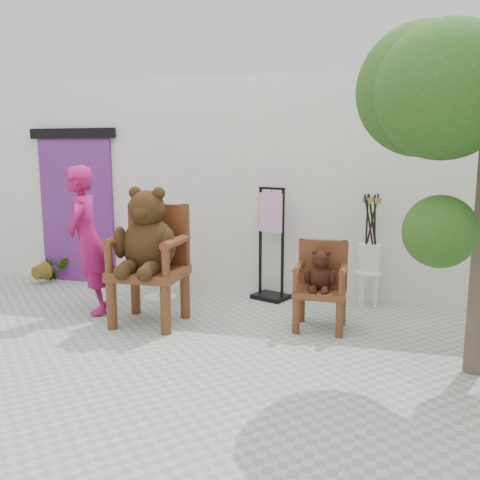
{
  "coord_description": "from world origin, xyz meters",
  "views": [
    {
      "loc": [
        1.37,
        -4.22,
        1.92
      ],
      "look_at": [
        -0.13,
        1.44,
        0.95
      ],
      "focal_mm": 38.0,
      "sensor_mm": 36.0,
      "label": 1
    }
  ],
  "objects_px": {
    "chair_small": "(321,279)",
    "cafe_table": "(159,267)",
    "chair_big": "(149,246)",
    "display_stand": "(271,257)",
    "tree": "(465,96)",
    "person": "(89,241)",
    "stool_bucket": "(370,257)"
  },
  "relations": [
    {
      "from": "cafe_table",
      "to": "chair_big",
      "type": "bearing_deg",
      "value": -71.91
    },
    {
      "from": "chair_big",
      "to": "display_stand",
      "type": "height_order",
      "value": "chair_big"
    },
    {
      "from": "cafe_table",
      "to": "stool_bucket",
      "type": "relative_size",
      "value": 0.49
    },
    {
      "from": "chair_small",
      "to": "display_stand",
      "type": "height_order",
      "value": "display_stand"
    },
    {
      "from": "chair_big",
      "to": "display_stand",
      "type": "relative_size",
      "value": 1.05
    },
    {
      "from": "chair_big",
      "to": "display_stand",
      "type": "bearing_deg",
      "value": 49.14
    },
    {
      "from": "chair_small",
      "to": "display_stand",
      "type": "distance_m",
      "value": 1.28
    },
    {
      "from": "chair_big",
      "to": "chair_small",
      "type": "relative_size",
      "value": 1.62
    },
    {
      "from": "display_stand",
      "to": "stool_bucket",
      "type": "xyz_separation_m",
      "value": [
        1.28,
        0.0,
        0.06
      ]
    },
    {
      "from": "tree",
      "to": "display_stand",
      "type": "bearing_deg",
      "value": 136.01
    },
    {
      "from": "person",
      "to": "tree",
      "type": "distance_m",
      "value": 4.37
    },
    {
      "from": "stool_bucket",
      "to": "tree",
      "type": "height_order",
      "value": "tree"
    },
    {
      "from": "cafe_table",
      "to": "display_stand",
      "type": "xyz_separation_m",
      "value": [
        1.47,
        0.37,
        0.14
      ]
    },
    {
      "from": "tree",
      "to": "chair_big",
      "type": "bearing_deg",
      "value": 169.32
    },
    {
      "from": "person",
      "to": "tree",
      "type": "height_order",
      "value": "tree"
    },
    {
      "from": "person",
      "to": "display_stand",
      "type": "height_order",
      "value": "person"
    },
    {
      "from": "chair_big",
      "to": "tree",
      "type": "relative_size",
      "value": 0.49
    },
    {
      "from": "chair_big",
      "to": "person",
      "type": "relative_size",
      "value": 0.88
    },
    {
      "from": "person",
      "to": "tree",
      "type": "xyz_separation_m",
      "value": [
        4.03,
        -0.77,
        1.5
      ]
    },
    {
      "from": "cafe_table",
      "to": "stool_bucket",
      "type": "bearing_deg",
      "value": 7.69
    },
    {
      "from": "chair_big",
      "to": "cafe_table",
      "type": "distance_m",
      "value": 1.12
    },
    {
      "from": "chair_big",
      "to": "cafe_table",
      "type": "height_order",
      "value": "chair_big"
    },
    {
      "from": "display_stand",
      "to": "tree",
      "type": "distance_m",
      "value": 3.32
    },
    {
      "from": "chair_big",
      "to": "chair_small",
      "type": "height_order",
      "value": "chair_big"
    },
    {
      "from": "chair_small",
      "to": "tree",
      "type": "relative_size",
      "value": 0.3
    },
    {
      "from": "chair_small",
      "to": "cafe_table",
      "type": "relative_size",
      "value": 1.39
    },
    {
      "from": "tree",
      "to": "cafe_table",
      "type": "bearing_deg",
      "value": 155.79
    },
    {
      "from": "chair_small",
      "to": "person",
      "type": "height_order",
      "value": "person"
    },
    {
      "from": "cafe_table",
      "to": "stool_bucket",
      "type": "height_order",
      "value": "stool_bucket"
    },
    {
      "from": "display_stand",
      "to": "chair_big",
      "type": "bearing_deg",
      "value": -107.95
    },
    {
      "from": "display_stand",
      "to": "tree",
      "type": "relative_size",
      "value": 0.47
    },
    {
      "from": "stool_bucket",
      "to": "person",
      "type": "bearing_deg",
      "value": -160.79
    }
  ]
}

